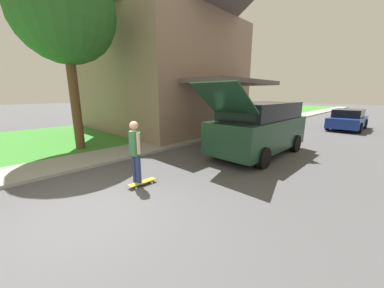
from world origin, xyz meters
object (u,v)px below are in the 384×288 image
at_px(car_down_street, 348,120).
at_px(skateboarder, 135,151).
at_px(skateboard, 142,182).
at_px(suv_parked, 259,127).
at_px(lawn_tree_near, 64,13).

relative_size(car_down_street, skateboarder, 2.42).
bearing_deg(car_down_street, skateboard, -97.99).
bearing_deg(suv_parked, car_down_street, 82.13).
relative_size(lawn_tree_near, skateboarder, 4.19).
bearing_deg(suv_parked, skateboarder, -99.42).
distance_m(skateboarder, skateboard, 0.86).
distance_m(lawn_tree_near, skateboarder, 6.49).
bearing_deg(skateboarder, skateboard, 32.39).
bearing_deg(skateboarder, lawn_tree_near, 176.80).
xyz_separation_m(suv_parked, skateboard, (-0.70, -4.86, -0.98)).
xyz_separation_m(lawn_tree_near, car_down_street, (7.03, 14.46, -4.56)).
height_order(lawn_tree_near, suv_parked, lawn_tree_near).
distance_m(lawn_tree_near, suv_parked, 8.44).
relative_size(lawn_tree_near, suv_parked, 1.33).
xyz_separation_m(skateboarder, skateboard, (0.12, 0.07, -0.85)).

